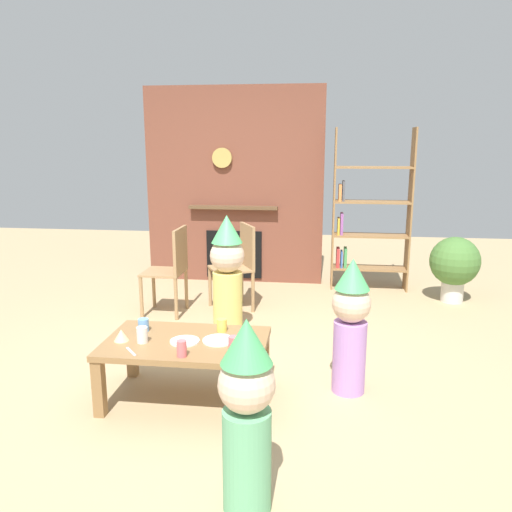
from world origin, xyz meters
TOP-DOWN VIEW (x-y plane):
  - ground_plane at (0.00, 0.00)m, footprint 12.00×12.00m
  - brick_fireplace_feature at (-0.40, 2.60)m, footprint 2.20×0.28m
  - bookshelf at (1.21, 2.40)m, footprint 0.90×0.28m
  - coffee_table at (-0.21, -0.54)m, footprint 1.09×0.67m
  - paper_cup_near_left at (-0.55, -0.40)m, footprint 0.07×0.07m
  - paper_cup_near_right at (-0.49, -0.61)m, footprint 0.07×0.07m
  - paper_cup_center at (0.00, -0.34)m, footprint 0.07×0.07m
  - paper_cup_far_left at (0.14, -0.68)m, footprint 0.07×0.07m
  - paper_cup_far_right at (-0.16, -0.80)m, footprint 0.06×0.06m
  - paper_plate_front at (0.01, -0.52)m, footprint 0.21×0.21m
  - paper_plate_rear at (-0.21, -0.57)m, footprint 0.20×0.20m
  - birthday_cake_slice at (-0.64, -0.59)m, footprint 0.10×0.10m
  - table_fork at (-0.50, -0.77)m, footprint 0.11×0.12m
  - child_with_cone_hat at (0.35, -1.55)m, footprint 0.27×0.27m
  - child_in_pink at (0.90, -0.28)m, footprint 0.27×0.27m
  - child_by_the_chairs at (-0.14, 0.67)m, footprint 0.31×0.31m
  - dining_chair_left at (-0.81, 1.18)m, footprint 0.41×0.41m
  - dining_chair_middle at (-0.16, 1.45)m, footprint 0.54×0.54m
  - potted_plant_tall at (2.15, 1.98)m, footprint 0.54×0.54m

SIDE VIEW (x-z plane):
  - ground_plane at x=0.00m, z-range 0.00..0.00m
  - coffee_table at x=-0.21m, z-range 0.15..0.58m
  - table_fork at x=-0.50m, z-range 0.43..0.43m
  - potted_plant_tall at x=2.15m, z-range 0.07..0.80m
  - paper_plate_front at x=0.01m, z-range 0.43..0.44m
  - paper_plate_rear at x=-0.21m, z-range 0.43..0.44m
  - birthday_cake_slice at x=-0.64m, z-range 0.43..0.51m
  - paper_cup_near_left at x=-0.55m, z-range 0.43..0.52m
  - paper_cup_center at x=0.00m, z-range 0.43..0.52m
  - paper_cup_far_left at x=0.14m, z-range 0.43..0.53m
  - paper_cup_far_right at x=-0.16m, z-range 0.43..0.53m
  - paper_cup_near_right at x=-0.49m, z-range 0.43..0.53m
  - dining_chair_left at x=-0.81m, z-range 0.06..0.96m
  - dining_chair_middle at x=-0.16m, z-range 0.06..0.96m
  - child_in_pink at x=0.90m, z-range 0.03..1.00m
  - child_with_cone_hat at x=0.35m, z-range 0.03..1.00m
  - child_by_the_chairs at x=-0.14m, z-range 0.03..1.14m
  - bookshelf at x=1.21m, z-range -0.08..1.82m
  - brick_fireplace_feature at x=-0.40m, z-range -0.01..2.39m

